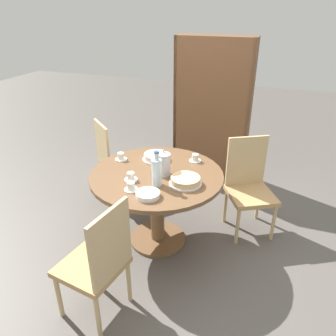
{
  "coord_description": "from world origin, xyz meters",
  "views": [
    {
      "loc": [
        0.94,
        -2.38,
        2.08
      ],
      "look_at": [
        0.0,
        0.3,
        0.64
      ],
      "focal_mm": 35.0,
      "sensor_mm": 36.0,
      "label": 1
    }
  ],
  "objects_px": {
    "bookshelf": "(212,114)",
    "cake_second": "(156,157)",
    "chair_c": "(249,185)",
    "cake_main": "(185,181)",
    "cup_a": "(195,158)",
    "cup_c": "(131,187)",
    "cup_d": "(121,157)",
    "chair_a": "(115,161)",
    "coffee_pot": "(163,163)",
    "cup_b": "(131,177)",
    "chair_b": "(98,262)",
    "water_bottle": "(157,171)"
  },
  "relations": [
    {
      "from": "bookshelf",
      "to": "cake_second",
      "type": "distance_m",
      "value": 1.27
    },
    {
      "from": "chair_c",
      "to": "cake_main",
      "type": "distance_m",
      "value": 0.82
    },
    {
      "from": "cup_a",
      "to": "cup_c",
      "type": "relative_size",
      "value": 1.0
    },
    {
      "from": "cake_main",
      "to": "cup_c",
      "type": "relative_size",
      "value": 2.4
    },
    {
      "from": "cake_main",
      "to": "cup_d",
      "type": "bearing_deg",
      "value": 160.8
    },
    {
      "from": "chair_a",
      "to": "bookshelf",
      "type": "xyz_separation_m",
      "value": [
        0.89,
        0.94,
        0.37
      ]
    },
    {
      "from": "cake_second",
      "to": "cup_c",
      "type": "xyz_separation_m",
      "value": [
        0.02,
        -0.6,
        -0.0
      ]
    },
    {
      "from": "coffee_pot",
      "to": "cup_b",
      "type": "relative_size",
      "value": 2.06
    },
    {
      "from": "chair_b",
      "to": "cup_c",
      "type": "xyz_separation_m",
      "value": [
        -0.01,
        0.58,
        0.28
      ]
    },
    {
      "from": "chair_a",
      "to": "bookshelf",
      "type": "height_order",
      "value": "bookshelf"
    },
    {
      "from": "cake_main",
      "to": "cup_d",
      "type": "height_order",
      "value": "cup_d"
    },
    {
      "from": "water_bottle",
      "to": "cake_second",
      "type": "distance_m",
      "value": 0.49
    },
    {
      "from": "bookshelf",
      "to": "cup_a",
      "type": "height_order",
      "value": "bookshelf"
    },
    {
      "from": "coffee_pot",
      "to": "cup_c",
      "type": "xyz_separation_m",
      "value": [
        -0.15,
        -0.34,
        -0.08
      ]
    },
    {
      "from": "chair_b",
      "to": "chair_c",
      "type": "height_order",
      "value": "same"
    },
    {
      "from": "chair_b",
      "to": "cup_b",
      "type": "xyz_separation_m",
      "value": [
        -0.08,
        0.73,
        0.28
      ]
    },
    {
      "from": "chair_a",
      "to": "cup_b",
      "type": "xyz_separation_m",
      "value": [
        0.56,
        -0.75,
        0.28
      ]
    },
    {
      "from": "coffee_pot",
      "to": "cup_a",
      "type": "xyz_separation_m",
      "value": [
        0.19,
        0.35,
        -0.08
      ]
    },
    {
      "from": "bookshelf",
      "to": "chair_a",
      "type": "bearing_deg",
      "value": 46.53
    },
    {
      "from": "chair_a",
      "to": "chair_c",
      "type": "distance_m",
      "value": 1.5
    },
    {
      "from": "chair_c",
      "to": "cup_d",
      "type": "height_order",
      "value": "chair_c"
    },
    {
      "from": "cup_a",
      "to": "cup_b",
      "type": "distance_m",
      "value": 0.68
    },
    {
      "from": "cake_main",
      "to": "cup_a",
      "type": "bearing_deg",
      "value": 94.74
    },
    {
      "from": "coffee_pot",
      "to": "water_bottle",
      "type": "distance_m",
      "value": 0.19
    },
    {
      "from": "cup_d",
      "to": "chair_b",
      "type": "bearing_deg",
      "value": -72.34
    },
    {
      "from": "chair_a",
      "to": "chair_c",
      "type": "height_order",
      "value": "same"
    },
    {
      "from": "chair_a",
      "to": "chair_c",
      "type": "relative_size",
      "value": 1.0
    },
    {
      "from": "cake_second",
      "to": "chair_a",
      "type": "bearing_deg",
      "value": 153.72
    },
    {
      "from": "coffee_pot",
      "to": "cup_b",
      "type": "distance_m",
      "value": 0.3
    },
    {
      "from": "water_bottle",
      "to": "cup_a",
      "type": "xyz_separation_m",
      "value": [
        0.18,
        0.54,
        -0.09
      ]
    },
    {
      "from": "bookshelf",
      "to": "cake_main",
      "type": "bearing_deg",
      "value": 94.67
    },
    {
      "from": "chair_c",
      "to": "cake_main",
      "type": "relative_size",
      "value": 3.44
    },
    {
      "from": "cup_b",
      "to": "cup_c",
      "type": "xyz_separation_m",
      "value": [
        0.07,
        -0.15,
        0.0
      ]
    },
    {
      "from": "cake_second",
      "to": "cup_d",
      "type": "height_order",
      "value": "cup_d"
    },
    {
      "from": "cup_a",
      "to": "cup_d",
      "type": "distance_m",
      "value": 0.71
    },
    {
      "from": "cake_main",
      "to": "cup_b",
      "type": "relative_size",
      "value": 2.4
    },
    {
      "from": "chair_b",
      "to": "cake_main",
      "type": "xyz_separation_m",
      "value": [
        0.38,
        0.81,
        0.28
      ]
    },
    {
      "from": "cup_a",
      "to": "cup_b",
      "type": "bearing_deg",
      "value": -127.87
    },
    {
      "from": "bookshelf",
      "to": "cup_c",
      "type": "relative_size",
      "value": 15.34
    },
    {
      "from": "coffee_pot",
      "to": "cup_b",
      "type": "height_order",
      "value": "coffee_pot"
    },
    {
      "from": "cup_b",
      "to": "bookshelf",
      "type": "bearing_deg",
      "value": 79.08
    },
    {
      "from": "bookshelf",
      "to": "cake_main",
      "type": "xyz_separation_m",
      "value": [
        0.13,
        -1.6,
        -0.09
      ]
    },
    {
      "from": "bookshelf",
      "to": "cake_second",
      "type": "xyz_separation_m",
      "value": [
        -0.27,
        -1.24,
        -0.09
      ]
    },
    {
      "from": "chair_b",
      "to": "chair_c",
      "type": "relative_size",
      "value": 1.0
    },
    {
      "from": "chair_a",
      "to": "cake_main",
      "type": "distance_m",
      "value": 1.25
    },
    {
      "from": "cup_a",
      "to": "cake_second",
      "type": "bearing_deg",
      "value": -165.76
    },
    {
      "from": "chair_b",
      "to": "cake_second",
      "type": "distance_m",
      "value": 1.21
    },
    {
      "from": "cake_second",
      "to": "chair_c",
      "type": "bearing_deg",
      "value": 15.31
    },
    {
      "from": "cup_c",
      "to": "chair_b",
      "type": "bearing_deg",
      "value": -89.36
    },
    {
      "from": "chair_a",
      "to": "water_bottle",
      "type": "xyz_separation_m",
      "value": [
        0.8,
        -0.75,
        0.37
      ]
    }
  ]
}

